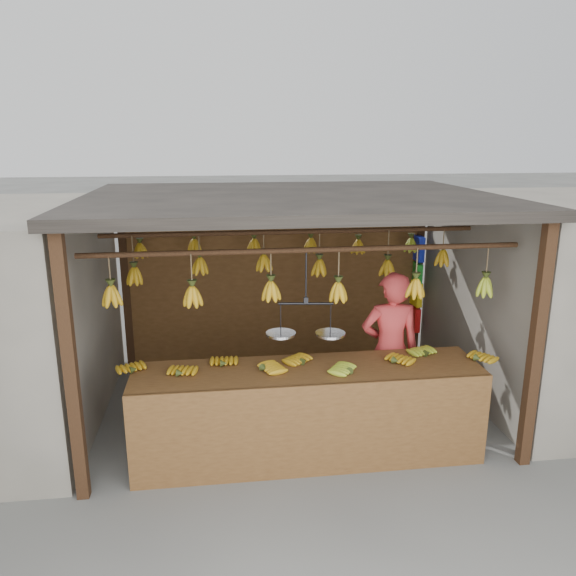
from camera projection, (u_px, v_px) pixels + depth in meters
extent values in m
plane|color=#5B5B57|center=(291.00, 403.00, 6.50)|extent=(80.00, 80.00, 0.00)
cube|color=black|center=(71.00, 372.00, 4.51)|extent=(0.10, 0.10, 2.30)
cube|color=black|center=(536.00, 349.00, 5.01)|extent=(0.10, 0.10, 2.30)
cube|color=black|center=(126.00, 281.00, 7.38)|extent=(0.10, 0.10, 2.30)
cube|color=black|center=(418.00, 271.00, 7.89)|extent=(0.10, 0.10, 2.30)
cube|color=black|center=(292.00, 199.00, 5.89)|extent=(4.30, 3.30, 0.10)
cylinder|color=black|center=(307.00, 250.00, 5.02)|extent=(4.00, 0.05, 0.05)
cylinder|color=black|center=(292.00, 232.00, 5.98)|extent=(4.00, 0.05, 0.05)
cylinder|color=black|center=(281.00, 219.00, 6.93)|extent=(4.00, 0.05, 0.05)
cube|color=brown|center=(277.00, 294.00, 7.70)|extent=(4.00, 0.06, 1.80)
cube|color=brown|center=(308.00, 372.00, 5.22)|extent=(3.25, 0.72, 0.08)
cube|color=brown|center=(314.00, 431.00, 4.98)|extent=(3.25, 0.04, 0.90)
cube|color=black|center=(140.00, 444.00, 4.85)|extent=(0.07, 0.07, 0.82)
cube|color=black|center=(474.00, 422.00, 5.23)|extent=(0.07, 0.07, 0.82)
cube|color=black|center=(148.00, 411.00, 5.44)|extent=(0.07, 0.07, 0.82)
cube|color=black|center=(447.00, 393.00, 5.83)|extent=(0.07, 0.07, 0.82)
ellipsoid|color=#AF7F12|center=(134.00, 371.00, 5.09)|extent=(0.26, 0.29, 0.06)
ellipsoid|color=#AF7F12|center=(180.00, 374.00, 5.01)|extent=(0.23, 0.27, 0.06)
ellipsoid|color=#AF7F12|center=(224.00, 364.00, 5.23)|extent=(0.19, 0.25, 0.06)
ellipsoid|color=#AF7F12|center=(264.00, 369.00, 5.11)|extent=(0.29, 0.26, 0.06)
ellipsoid|color=#AF7F12|center=(304.00, 362.00, 5.29)|extent=(0.29, 0.30, 0.06)
ellipsoid|color=#92A523|center=(351.00, 371.00, 5.08)|extent=(0.30, 0.29, 0.06)
ellipsoid|color=#AF7F12|center=(396.00, 362.00, 5.29)|extent=(0.30, 0.29, 0.06)
ellipsoid|color=#92A523|center=(427.00, 354.00, 5.48)|extent=(0.25, 0.29, 0.06)
ellipsoid|color=#AF7F12|center=(478.00, 359.00, 5.35)|extent=(0.30, 0.29, 0.06)
ellipsoid|color=#AF7F12|center=(112.00, 296.00, 4.89)|extent=(0.16, 0.16, 0.28)
ellipsoid|color=#AF7F12|center=(193.00, 296.00, 4.96)|extent=(0.16, 0.16, 0.28)
ellipsoid|color=#AF7F12|center=(271.00, 291.00, 5.12)|extent=(0.16, 0.16, 0.28)
ellipsoid|color=#AF7F12|center=(338.00, 292.00, 5.16)|extent=(0.16, 0.16, 0.28)
ellipsoid|color=#AF7F12|center=(415.00, 288.00, 5.22)|extent=(0.16, 0.16, 0.28)
ellipsoid|color=#92A523|center=(485.00, 287.00, 5.39)|extent=(0.16, 0.16, 0.28)
ellipsoid|color=#AF7F12|center=(135.00, 276.00, 5.85)|extent=(0.16, 0.16, 0.28)
ellipsoid|color=#AF7F12|center=(200.00, 266.00, 5.93)|extent=(0.16, 0.16, 0.28)
ellipsoid|color=#AF7F12|center=(264.00, 263.00, 6.02)|extent=(0.16, 0.16, 0.28)
ellipsoid|color=#AF7F12|center=(319.00, 268.00, 6.16)|extent=(0.16, 0.16, 0.28)
ellipsoid|color=#AF7F12|center=(387.00, 268.00, 6.18)|extent=(0.16, 0.16, 0.28)
ellipsoid|color=#AF7F12|center=(442.00, 258.00, 6.26)|extent=(0.16, 0.16, 0.28)
ellipsoid|color=#AF7F12|center=(140.00, 250.00, 6.79)|extent=(0.16, 0.16, 0.28)
ellipsoid|color=#AF7F12|center=(194.00, 246.00, 6.92)|extent=(0.16, 0.16, 0.28)
ellipsoid|color=#AF7F12|center=(254.00, 246.00, 6.98)|extent=(0.16, 0.16, 0.28)
ellipsoid|color=#AF7F12|center=(311.00, 245.00, 7.07)|extent=(0.16, 0.16, 0.28)
ellipsoid|color=#AF7F12|center=(358.00, 246.00, 7.11)|extent=(0.16, 0.16, 0.28)
ellipsoid|color=#92A523|center=(411.00, 245.00, 7.24)|extent=(0.16, 0.16, 0.28)
cylinder|color=black|center=(306.00, 277.00, 5.08)|extent=(0.02, 0.02, 0.50)
cylinder|color=black|center=(306.00, 304.00, 5.15)|extent=(0.50, 0.09, 0.02)
cylinder|color=silver|center=(281.00, 334.00, 5.23)|extent=(0.27, 0.27, 0.02)
cylinder|color=silver|center=(330.00, 334.00, 5.23)|extent=(0.27, 0.27, 0.02)
imported|color=#BF3333|center=(390.00, 350.00, 5.82)|extent=(0.63, 0.44, 1.67)
cube|color=#1426BF|center=(419.00, 249.00, 7.64)|extent=(0.08, 0.26, 0.34)
cube|color=#199926|center=(417.00, 275.00, 7.74)|extent=(0.08, 0.26, 0.34)
cube|color=yellow|center=(416.00, 293.00, 7.81)|extent=(0.08, 0.26, 0.34)
cube|color=red|center=(415.00, 319.00, 7.90)|extent=(0.08, 0.26, 0.34)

